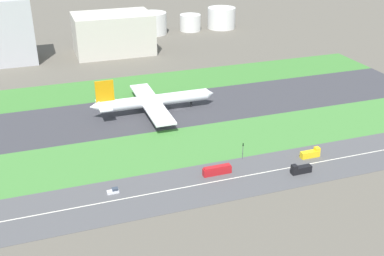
# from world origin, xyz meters

# --- Properties ---
(ground_plane) EXTENTS (800.00, 800.00, 0.00)m
(ground_plane) POSITION_xyz_m (0.00, 0.00, 0.00)
(ground_plane) COLOR #5B564C
(runway) EXTENTS (280.00, 46.00, 0.10)m
(runway) POSITION_xyz_m (0.00, 0.00, 0.05)
(runway) COLOR #38383D
(runway) RESTS_ON ground_plane
(grass_median_north) EXTENTS (280.00, 36.00, 0.10)m
(grass_median_north) POSITION_xyz_m (0.00, 41.00, 0.05)
(grass_median_north) COLOR #3D7A33
(grass_median_north) RESTS_ON ground_plane
(grass_median_south) EXTENTS (280.00, 36.00, 0.10)m
(grass_median_south) POSITION_xyz_m (0.00, -41.00, 0.05)
(grass_median_south) COLOR #427F38
(grass_median_south) RESTS_ON ground_plane
(highway) EXTENTS (280.00, 28.00, 0.10)m
(highway) POSITION_xyz_m (0.00, -73.00, 0.05)
(highway) COLOR #4C4C4F
(highway) RESTS_ON ground_plane
(highway_centerline) EXTENTS (266.00, 0.50, 0.01)m
(highway_centerline) POSITION_xyz_m (0.00, -73.00, 0.11)
(highway_centerline) COLOR silver
(highway_centerline) RESTS_ON highway
(airliner) EXTENTS (65.00, 56.00, 19.70)m
(airliner) POSITION_xyz_m (-13.90, 0.00, 6.23)
(airliner) COLOR white
(airliner) RESTS_ON runway
(bus_0) EXTENTS (11.60, 2.50, 3.50)m
(bus_0) POSITION_xyz_m (-5.38, -68.00, 1.82)
(bus_0) COLOR #B2191E
(bus_0) RESTS_ON highway
(truck_1) EXTENTS (8.40, 2.50, 4.00)m
(truck_1) POSITION_xyz_m (36.96, -68.00, 1.67)
(truck_1) COLOR yellow
(truck_1) RESTS_ON highway
(car_1) EXTENTS (4.40, 1.80, 2.00)m
(car_1) POSITION_xyz_m (-46.39, -68.00, 0.92)
(car_1) COLOR silver
(car_1) RESTS_ON highway
(truck_0) EXTENTS (8.40, 2.50, 4.00)m
(truck_0) POSITION_xyz_m (26.17, -78.00, 1.67)
(truck_0) COLOR black
(truck_0) RESTS_ON highway
(traffic_light) EXTENTS (0.36, 0.50, 7.20)m
(traffic_light) POSITION_xyz_m (9.31, -60.01, 4.29)
(traffic_light) COLOR #4C4C51
(traffic_light) RESTS_ON highway
(hangar_building) EXTENTS (54.42, 35.21, 28.03)m
(hangar_building) POSITION_xyz_m (-12.03, 114.00, 14.01)
(hangar_building) COLOR beige
(hangar_building) RESTS_ON ground_plane
(fuel_tank_west) EXTENTS (24.28, 24.28, 17.44)m
(fuel_tank_west) POSITION_xyz_m (27.88, 159.00, 8.72)
(fuel_tank_west) COLOR silver
(fuel_tank_west) RESTS_ON ground_plane
(fuel_tank_centre) EXTENTS (17.48, 17.48, 13.55)m
(fuel_tank_centre) POSITION_xyz_m (61.36, 159.00, 6.78)
(fuel_tank_centre) COLOR silver
(fuel_tank_centre) RESTS_ON ground_plane
(fuel_tank_east) EXTENTS (23.72, 23.72, 17.55)m
(fuel_tank_east) POSITION_xyz_m (89.75, 159.00, 8.77)
(fuel_tank_east) COLOR silver
(fuel_tank_east) RESTS_ON ground_plane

